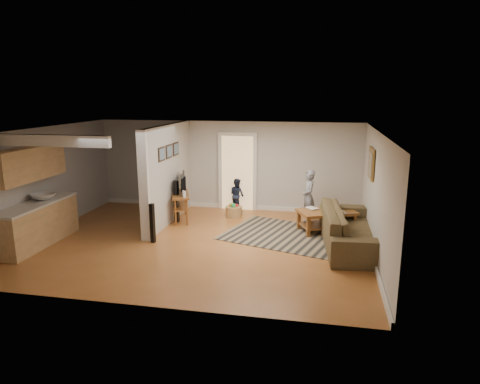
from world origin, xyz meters
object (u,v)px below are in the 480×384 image
tv_console (181,196)px  speaker_left (152,223)px  sofa (349,246)px  coffee_table (327,215)px  toy_basket (234,211)px  toddler (237,211)px  child (307,223)px  speaker_right (176,201)px

tv_console → speaker_left: size_ratio=1.36×
sofa → coffee_table: (-0.49, 0.94, 0.40)m
toy_basket → toddler: bearing=92.9°
child → coffee_table: bearing=24.4°
speaker_right → tv_console: bearing=78.0°
child → toddler: (-2.01, 0.76, 0.00)m
sofa → child: size_ratio=2.04×
tv_console → child: size_ratio=0.88×
speaker_left → toddler: size_ratio=0.95×
sofa → speaker_right: speaker_right is taller
sofa → coffee_table: 1.14m
sofa → speaker_left: (-4.30, -0.62, 0.45)m
coffee_table → speaker_right: (-3.81, 0.03, 0.15)m
speaker_left → child: (3.34, 2.14, -0.45)m
speaker_right → toddler: speaker_right is taller
tv_console → sofa: bearing=-35.7°
toy_basket → toddler: (-0.03, 0.58, -0.16)m
speaker_left → child: 3.99m
toy_basket → child: child is taller
speaker_left → tv_console: bearing=100.1°
coffee_table → toy_basket: coffee_table is taller
speaker_left → child: size_ratio=0.65×
sofa → child: child is taller
coffee_table → toy_basket: bearing=162.9°
sofa → tv_console: (-4.24, 1.15, 0.65)m
sofa → toy_basket: 3.40m
speaker_left → coffee_table: bearing=34.5°
child → sofa: bearing=17.1°
tv_console → child: bearing=-14.1°
coffee_table → speaker_left: size_ratio=1.70×
coffee_table → speaker_left: (-3.81, -1.57, 0.04)m
coffee_table → child: 0.85m
speaker_right → toddler: 1.94m
speaker_left → speaker_right: bearing=102.2°
sofa → speaker_right: (-4.30, 0.98, 0.55)m
toy_basket → coffee_table: bearing=-17.1°
speaker_right → child: 3.43m
tv_console → toddler: bearing=21.2°
sofa → toddler: 3.74m
child → toddler: child is taller
child → tv_console: bearing=-98.7°
sofa → toy_basket: (-2.94, 1.70, 0.16)m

